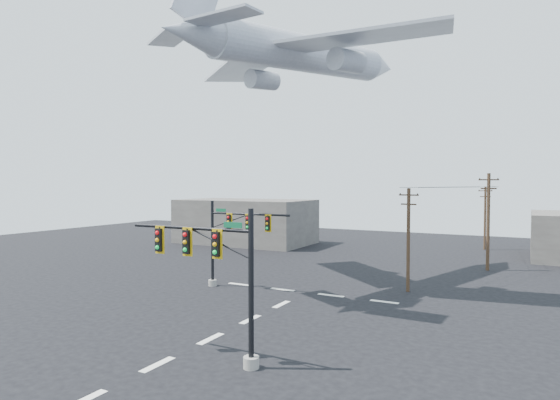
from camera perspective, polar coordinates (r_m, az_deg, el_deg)
The scene contains 10 objects.
ground at distance 26.07m, azimuth -8.46°, elevation -16.40°, with size 120.00×120.00×0.00m, color black.
lane_markings at distance 30.32m, azimuth -2.27°, elevation -13.71°, with size 14.00×21.20×0.01m.
signal_mast_near at distance 21.90m, azimuth -7.58°, elevation -9.01°, with size 7.25×0.78×7.13m.
signal_mast_far at distance 36.90m, azimuth -6.08°, elevation -4.72°, with size 7.30×0.76×6.87m.
utility_pole_a at distance 36.87m, azimuth 15.38°, elevation -4.45°, with size 1.56×0.47×7.89m.
utility_pole_b at distance 48.37m, azimuth 24.04°, elevation -2.20°, with size 1.76×0.85×9.21m.
utility_pole_c at distance 63.46m, azimuth 23.71°, elevation -1.87°, with size 1.61×0.27×7.87m.
power_lines at distance 49.48m, azimuth 22.49°, elevation 1.50°, with size 6.22×27.41×0.05m.
airliner at distance 40.83m, azimuth 2.91°, elevation 17.31°, with size 25.18×27.13×7.22m.
building_left at distance 65.15m, azimuth -4.25°, elevation -2.60°, with size 18.00×10.00×6.00m, color #67615B.
Camera 1 is at (14.78, -19.84, 8.22)m, focal length 30.00 mm.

